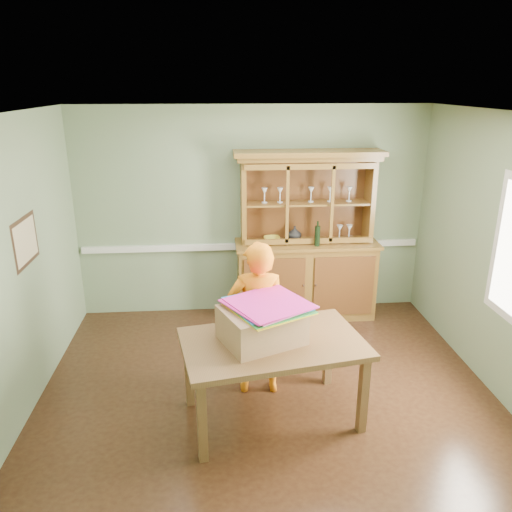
{
  "coord_description": "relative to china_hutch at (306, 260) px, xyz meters",
  "views": [
    {
      "loc": [
        -0.46,
        -4.27,
        2.94
      ],
      "look_at": [
        -0.08,
        0.4,
        1.31
      ],
      "focal_mm": 35.0,
      "sensor_mm": 36.0,
      "label": 1
    }
  ],
  "objects": [
    {
      "name": "floor",
      "position": [
        -0.68,
        -1.75,
        -0.76
      ],
      "size": [
        4.5,
        4.5,
        0.0
      ],
      "primitive_type": "plane",
      "color": "#412715",
      "rests_on": "ground"
    },
    {
      "name": "ceiling",
      "position": [
        -0.68,
        -1.75,
        1.94
      ],
      "size": [
        4.5,
        4.5,
        0.0
      ],
      "primitive_type": "plane",
      "rotation": [
        3.14,
        0.0,
        0.0
      ],
      "color": "white",
      "rests_on": "wall_back"
    },
    {
      "name": "wall_back",
      "position": [
        -0.68,
        0.25,
        0.59
      ],
      "size": [
        4.5,
        0.0,
        4.5
      ],
      "primitive_type": "plane",
      "rotation": [
        1.57,
        0.0,
        0.0
      ],
      "color": "gray",
      "rests_on": "floor"
    },
    {
      "name": "wall_left",
      "position": [
        -2.93,
        -1.75,
        0.59
      ],
      "size": [
        0.0,
        4.0,
        4.0
      ],
      "primitive_type": "plane",
      "rotation": [
        1.57,
        0.0,
        1.57
      ],
      "color": "gray",
      "rests_on": "floor"
    },
    {
      "name": "wall_right",
      "position": [
        1.57,
        -1.75,
        0.59
      ],
      "size": [
        0.0,
        4.0,
        4.0
      ],
      "primitive_type": "plane",
      "rotation": [
        1.57,
        0.0,
        -1.57
      ],
      "color": "gray",
      "rests_on": "floor"
    },
    {
      "name": "wall_front",
      "position": [
        -0.68,
        -3.75,
        0.59
      ],
      "size": [
        4.5,
        0.0,
        4.5
      ],
      "primitive_type": "plane",
      "rotation": [
        -1.57,
        0.0,
        0.0
      ],
      "color": "gray",
      "rests_on": "floor"
    },
    {
      "name": "chair_rail",
      "position": [
        -0.68,
        0.22,
        0.14
      ],
      "size": [
        4.41,
        0.05,
        0.08
      ],
      "primitive_type": "cube",
      "color": "silver",
      "rests_on": "wall_back"
    },
    {
      "name": "framed_map",
      "position": [
        -2.91,
        -1.45,
        0.79
      ],
      "size": [
        0.03,
        0.6,
        0.46
      ],
      "color": "#362215",
      "rests_on": "wall_left"
    },
    {
      "name": "china_hutch",
      "position": [
        0.0,
        0.0,
        0.0
      ],
      "size": [
        1.84,
        0.61,
        2.16
      ],
      "color": "brown",
      "rests_on": "floor"
    },
    {
      "name": "dining_table",
      "position": [
        -0.67,
        -2.15,
        -0.06
      ],
      "size": [
        1.73,
        1.22,
        0.79
      ],
      "rotation": [
        0.0,
        0.0,
        0.18
      ],
      "color": "brown",
      "rests_on": "floor"
    },
    {
      "name": "cardboard_box",
      "position": [
        -0.77,
        -2.13,
        0.18
      ],
      "size": [
        0.81,
        0.74,
        0.31
      ],
      "primitive_type": "cube",
      "rotation": [
        0.0,
        0.0,
        0.4
      ],
      "color": "#926C4B",
      "rests_on": "dining_table"
    },
    {
      "name": "kite_stack",
      "position": [
        -0.73,
        -2.12,
        0.36
      ],
      "size": [
        0.82,
        0.82,
        0.05
      ],
      "rotation": [
        0.0,
        0.0,
        0.49
      ],
      "color": "yellow",
      "rests_on": "cardboard_box"
    },
    {
      "name": "person",
      "position": [
        -0.77,
        -1.69,
        0.02
      ],
      "size": [
        0.58,
        0.38,
        1.57
      ],
      "primitive_type": "imported",
      "rotation": [
        0.0,
        0.0,
        3.13
      ],
      "color": "orange",
      "rests_on": "floor"
    }
  ]
}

